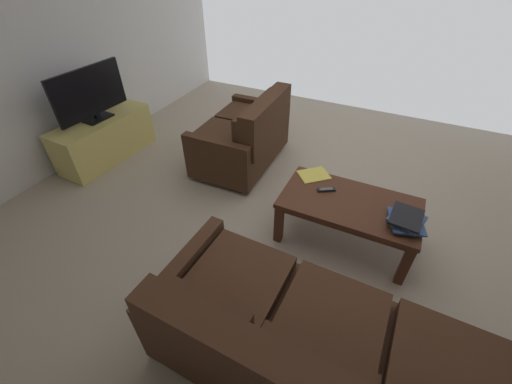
% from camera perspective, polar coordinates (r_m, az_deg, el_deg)
% --- Properties ---
extents(ground_plane, '(5.87, 5.44, 0.01)m').
position_cam_1_polar(ground_plane, '(3.38, 8.45, -2.50)').
color(ground_plane, tan).
extents(wall_right, '(0.12, 5.44, 2.67)m').
position_cam_1_polar(wall_right, '(4.43, -31.64, 22.50)').
color(wall_right, silver).
rests_on(wall_right, ground).
extents(sofa_main, '(2.07, 0.95, 0.82)m').
position_cam_1_polar(sofa_main, '(2.05, 11.19, -27.03)').
color(sofa_main, black).
rests_on(sofa_main, ground).
extents(loveseat_near, '(0.82, 1.24, 0.88)m').
position_cam_1_polar(loveseat_near, '(3.79, -1.91, 10.00)').
color(loveseat_near, black).
rests_on(loveseat_near, ground).
extents(coffee_table, '(1.15, 0.63, 0.46)m').
position_cam_1_polar(coffee_table, '(2.85, 16.35, -2.71)').
color(coffee_table, '#4C2819').
rests_on(coffee_table, ground).
extents(tv_stand, '(0.50, 1.21, 0.53)m').
position_cam_1_polar(tv_stand, '(4.38, -25.51, 8.66)').
color(tv_stand, '#D8C666').
rests_on(tv_stand, ground).
extents(flat_tv, '(0.21, 0.91, 0.59)m').
position_cam_1_polar(flat_tv, '(4.16, -27.69, 15.36)').
color(flat_tv, black).
rests_on(flat_tv, tv_stand).
extents(book_stack, '(0.32, 0.35, 0.09)m').
position_cam_1_polar(book_stack, '(2.71, 25.34, -4.55)').
color(book_stack, '#337F51').
rests_on(book_stack, coffee_table).
extents(tv_remote, '(0.16, 0.12, 0.02)m').
position_cam_1_polar(tv_remote, '(2.87, 12.52, 0.41)').
color(tv_remote, black).
rests_on(tv_remote, coffee_table).
extents(loose_magazine, '(0.34, 0.34, 0.01)m').
position_cam_1_polar(loose_magazine, '(3.04, 10.35, 3.06)').
color(loose_magazine, '#E0CC4C').
rests_on(loose_magazine, coffee_table).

